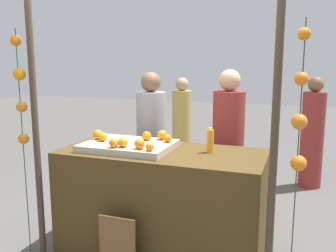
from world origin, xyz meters
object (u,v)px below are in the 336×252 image
at_px(chalkboard_sign, 118,248).
at_px(vendor_right, 228,154).
at_px(orange_1, 162,135).
at_px(orange_0, 103,137).
at_px(vendor_left, 151,149).
at_px(stall_counter, 162,201).
at_px(juice_bottle, 210,141).

distance_m(chalkboard_sign, vendor_right, 1.55).
relative_size(orange_1, chalkboard_sign, 0.17).
xyz_separation_m(orange_0, vendor_left, (0.15, 0.81, -0.29)).
distance_m(stall_counter, orange_1, 0.61).
height_order(stall_counter, vendor_right, vendor_right).
bearing_deg(vendor_right, juice_bottle, -92.13).
relative_size(chalkboard_sign, vendor_left, 0.33).
relative_size(juice_bottle, vendor_left, 0.14).
distance_m(orange_0, chalkboard_sign, 1.00).
xyz_separation_m(stall_counter, juice_bottle, (0.42, 0.09, 0.58)).
height_order(stall_counter, orange_0, orange_0).
bearing_deg(orange_1, chalkboard_sign, -98.43).
height_order(juice_bottle, chalkboard_sign, juice_bottle).
height_order(orange_1, vendor_left, vendor_left).
distance_m(orange_1, vendor_left, 0.72).
distance_m(juice_bottle, vendor_right, 0.75).
relative_size(juice_bottle, chalkboard_sign, 0.42).
relative_size(orange_0, orange_1, 0.91).
bearing_deg(vendor_right, vendor_left, -177.17).
bearing_deg(stall_counter, vendor_right, 60.42).
bearing_deg(vendor_right, chalkboard_sign, -115.05).
bearing_deg(vendor_left, stall_counter, -60.69).
distance_m(vendor_left, vendor_right, 0.86).
height_order(stall_counter, chalkboard_sign, stall_counter).
xyz_separation_m(chalkboard_sign, vendor_left, (-0.24, 1.28, 0.50)).
relative_size(stall_counter, vendor_left, 1.12).
bearing_deg(chalkboard_sign, stall_counter, 72.03).
height_order(chalkboard_sign, vendor_right, vendor_right).
relative_size(stall_counter, orange_1, 19.84).
xyz_separation_m(juice_bottle, chalkboard_sign, (-0.59, -0.63, -0.79)).
height_order(juice_bottle, vendor_left, vendor_left).
bearing_deg(orange_0, orange_1, 27.11).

